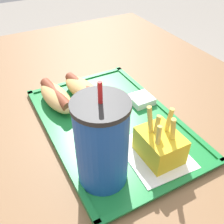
% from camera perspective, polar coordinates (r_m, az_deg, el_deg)
% --- Properties ---
extents(dining_table, '(1.34, 0.99, 0.75)m').
position_cam_1_polar(dining_table, '(0.90, -1.77, -21.76)').
color(dining_table, brown).
rests_on(dining_table, ground_plane).
extents(food_tray, '(0.42, 0.28, 0.01)m').
position_cam_1_polar(food_tray, '(0.60, 0.00, -2.58)').
color(food_tray, '#197233').
rests_on(food_tray, dining_table).
extents(paper_napkin, '(0.14, 0.12, 0.00)m').
position_cam_1_polar(paper_napkin, '(0.54, 9.32, -8.86)').
color(paper_napkin, white).
rests_on(paper_napkin, food_tray).
extents(soda_cup, '(0.09, 0.09, 0.20)m').
position_cam_1_polar(soda_cup, '(0.43, -2.23, -6.82)').
color(soda_cup, '#194CA5').
rests_on(soda_cup, food_tray).
extents(hot_dog_far, '(0.15, 0.07, 0.04)m').
position_cam_1_polar(hot_dog_far, '(0.65, -12.04, 3.30)').
color(hot_dog_far, tan).
rests_on(hot_dog_far, food_tray).
extents(hot_dog_near, '(0.15, 0.08, 0.04)m').
position_cam_1_polar(hot_dog_near, '(0.67, -6.36, 4.97)').
color(hot_dog_near, tan).
rests_on(hot_dog_near, food_tray).
extents(fries_carton, '(0.09, 0.07, 0.11)m').
position_cam_1_polar(fries_carton, '(0.51, 10.36, -6.96)').
color(fries_carton, gold).
rests_on(fries_carton, food_tray).
extents(sauce_cup_mayo, '(0.05, 0.05, 0.02)m').
position_cam_1_polar(sauce_cup_mayo, '(0.66, 6.39, 2.78)').
color(sauce_cup_mayo, silver).
rests_on(sauce_cup_mayo, food_tray).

